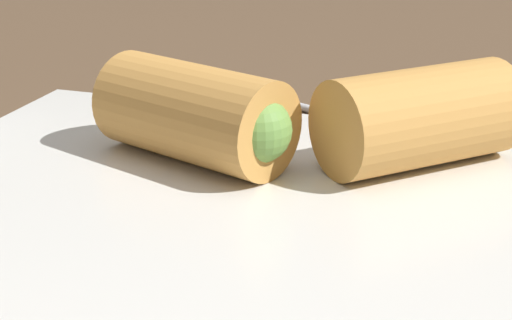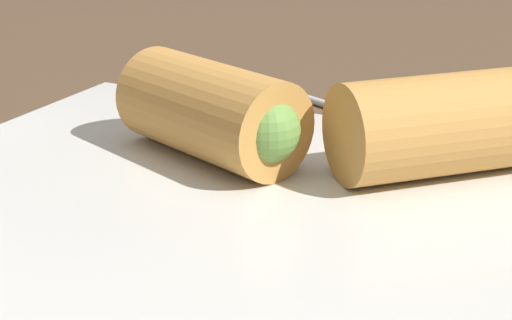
# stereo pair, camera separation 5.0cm
# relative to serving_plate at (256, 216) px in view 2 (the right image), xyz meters

# --- Properties ---
(table_surface) EXTENTS (1.80, 1.40, 0.02)m
(table_surface) POSITION_rel_serving_plate_xyz_m (-0.00, 0.01, -0.02)
(table_surface) COLOR brown
(table_surface) RESTS_ON ground
(serving_plate) EXTENTS (0.34, 0.25, 0.01)m
(serving_plate) POSITION_rel_serving_plate_xyz_m (0.00, 0.00, 0.00)
(serving_plate) COLOR silver
(serving_plate) RESTS_ON table_surface
(roll_front_left) EXTENTS (0.10, 0.08, 0.05)m
(roll_front_left) POSITION_rel_serving_plate_xyz_m (0.04, -0.04, 0.03)
(roll_front_left) COLOR #D19347
(roll_front_left) RESTS_ON serving_plate
(roll_front_right) EXTENTS (0.10, 0.10, 0.05)m
(roll_front_right) POSITION_rel_serving_plate_xyz_m (-0.06, -0.07, 0.03)
(roll_front_right) COLOR #D19347
(roll_front_right) RESTS_ON serving_plate
(spoon) EXTENTS (0.15, 0.08, 0.01)m
(spoon) POSITION_rel_serving_plate_xyz_m (-0.03, -0.15, -0.00)
(spoon) COLOR silver
(spoon) RESTS_ON table_surface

